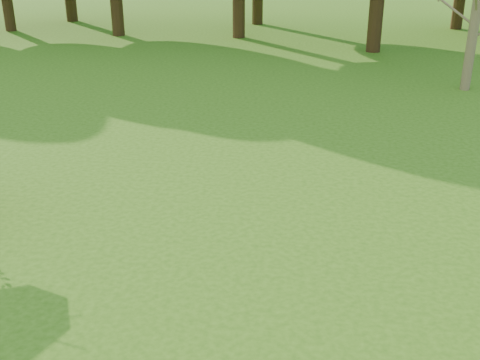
# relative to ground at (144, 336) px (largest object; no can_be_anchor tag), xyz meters

# --- Properties ---
(ground) EXTENTS (120.00, 120.00, 0.00)m
(ground) POSITION_rel_ground_xyz_m (0.00, 0.00, 0.00)
(ground) COLOR #3A7115
(ground) RESTS_ON ground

